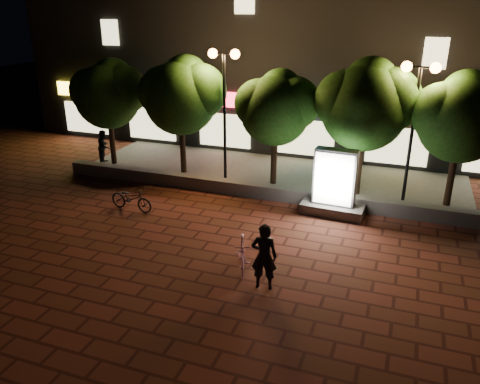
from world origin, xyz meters
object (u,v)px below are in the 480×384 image
at_px(street_lamp_right, 417,97).
at_px(rider, 264,256).
at_px(tree_far_left, 109,92).
at_px(street_lamp_left, 224,82).
at_px(tree_far_right, 464,114).
at_px(ad_kiosk, 334,188).
at_px(tree_mid, 277,106).
at_px(tree_right, 367,102).
at_px(tree_left, 182,93).
at_px(scooter_pink, 242,254).
at_px(pedestrian, 104,146).
at_px(scooter_parked, 131,198).

xyz_separation_m(street_lamp_right, rider, (-3.16, -7.03, -2.99)).
relative_size(tree_far_left, street_lamp_left, 0.89).
height_order(tree_far_right, ad_kiosk, tree_far_right).
distance_m(street_lamp_left, street_lamp_right, 7.00).
relative_size(tree_mid, tree_right, 0.89).
xyz_separation_m(tree_left, scooter_pink, (4.96, -6.62, -2.98)).
bearing_deg(tree_far_right, street_lamp_left, -178.24).
height_order(tree_left, street_lamp_left, street_lamp_left).
distance_m(tree_far_right, street_lamp_left, 8.58).
bearing_deg(rider, pedestrian, -45.41).
xyz_separation_m(tree_right, scooter_pink, (-2.34, -6.62, -3.10)).
bearing_deg(tree_right, tree_left, -180.00).
bearing_deg(scooter_pink, tree_mid, 77.38).
bearing_deg(ad_kiosk, tree_mid, 142.80).
bearing_deg(tree_left, street_lamp_right, -1.68).
bearing_deg(street_lamp_left, street_lamp_right, 0.00).
bearing_deg(street_lamp_left, scooter_pink, -64.63).
xyz_separation_m(tree_far_left, tree_left, (3.50, 0.00, 0.15)).
bearing_deg(ad_kiosk, tree_far_right, 27.94).
xyz_separation_m(street_lamp_left, scooter_pink, (3.01, -6.36, -3.57)).
bearing_deg(scooter_pink, street_lamp_right, 37.01).
xyz_separation_m(street_lamp_right, scooter_parked, (-9.01, -3.92, -3.45)).
bearing_deg(tree_far_right, rider, -122.90).
bearing_deg(scooter_parked, tree_far_left, 44.91).
xyz_separation_m(rider, scooter_parked, (-5.85, 3.11, -0.46)).
relative_size(tree_mid, rider, 2.49).
distance_m(tree_right, scooter_parked, 9.03).
relative_size(scooter_pink, rider, 0.85).
bearing_deg(scooter_pink, tree_right, 49.61).
bearing_deg(ad_kiosk, street_lamp_left, 159.50).
distance_m(tree_left, ad_kiosk, 7.41).
bearing_deg(rider, tree_left, -60.63).
height_order(tree_mid, scooter_pink, tree_mid).
bearing_deg(scooter_parked, scooter_pink, -110.31).
bearing_deg(street_lamp_right, tree_far_right, 9.61).
height_order(tree_mid, street_lamp_right, street_lamp_right).
bearing_deg(scooter_pink, tree_left, 105.93).
bearing_deg(pedestrian, rider, -143.62).
distance_m(ad_kiosk, pedestrian, 10.84).
bearing_deg(tree_far_left, tree_mid, -0.00).
bearing_deg(tree_far_left, street_lamp_right, -1.21).
xyz_separation_m(tree_far_left, street_lamp_right, (12.45, -0.26, 0.60)).
height_order(tree_right, street_lamp_left, street_lamp_left).
bearing_deg(street_lamp_right, street_lamp_left, 180.00).
bearing_deg(ad_kiosk, rider, -99.59).
distance_m(tree_right, pedestrian, 11.62).
distance_m(tree_mid, scooter_parked, 6.46).
bearing_deg(street_lamp_left, tree_mid, 7.31).
xyz_separation_m(tree_left, tree_far_right, (10.50, -0.00, -0.08)).
distance_m(tree_far_left, tree_left, 3.51).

